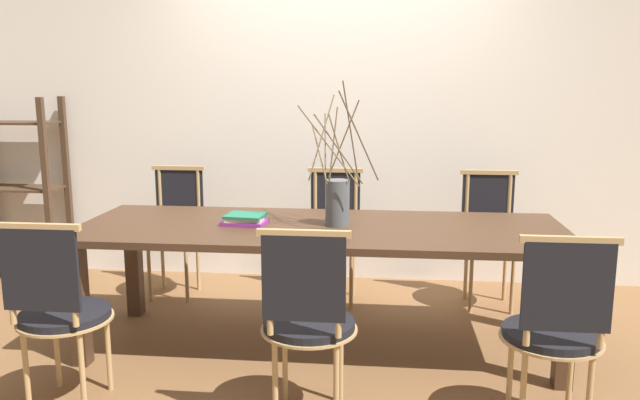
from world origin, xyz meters
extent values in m
plane|color=brown|center=(0.00, 0.00, 0.00)|extent=(16.00, 16.00, 0.00)
cube|color=silver|center=(0.00, 1.37, 1.15)|extent=(12.00, 0.06, 2.30)
cube|color=#422B1C|center=(0.00, 0.00, 0.71)|extent=(2.77, 0.97, 0.04)
cube|color=#422B1C|center=(-1.28, -0.38, 0.34)|extent=(0.09, 0.09, 0.69)
cube|color=#422B1C|center=(1.28, -0.38, 0.34)|extent=(0.09, 0.09, 0.69)
cube|color=#422B1C|center=(-1.28, 0.38, 0.34)|extent=(0.09, 0.09, 0.69)
cube|color=#422B1C|center=(1.28, 0.38, 0.34)|extent=(0.09, 0.09, 0.69)
cylinder|color=black|center=(-1.14, -0.78, 0.45)|extent=(0.42, 0.42, 0.04)
cylinder|color=tan|center=(-1.14, -0.78, 0.42)|extent=(0.44, 0.44, 0.01)
cylinder|color=tan|center=(-1.27, -0.65, 0.22)|extent=(0.03, 0.03, 0.43)
cylinder|color=tan|center=(-1.00, -0.65, 0.22)|extent=(0.03, 0.03, 0.43)
cylinder|color=tan|center=(-1.27, -0.92, 0.22)|extent=(0.03, 0.03, 0.43)
cylinder|color=tan|center=(-1.00, -0.92, 0.22)|extent=(0.03, 0.03, 0.43)
cylinder|color=tan|center=(-1.28, -0.96, 0.70)|extent=(0.03, 0.03, 0.47)
cylinder|color=tan|center=(-0.99, -0.96, 0.70)|extent=(0.03, 0.03, 0.47)
cube|color=black|center=(-1.14, -0.97, 0.72)|extent=(0.36, 0.02, 0.37)
cube|color=tan|center=(-1.14, -0.96, 0.92)|extent=(0.40, 0.03, 0.03)
cylinder|color=black|center=(0.03, -0.78, 0.45)|extent=(0.42, 0.42, 0.04)
cylinder|color=tan|center=(0.03, -0.78, 0.42)|extent=(0.44, 0.44, 0.01)
cylinder|color=tan|center=(-0.10, -0.65, 0.22)|extent=(0.03, 0.03, 0.43)
cylinder|color=tan|center=(0.17, -0.65, 0.22)|extent=(0.03, 0.03, 0.43)
cylinder|color=tan|center=(-0.10, -0.92, 0.22)|extent=(0.03, 0.03, 0.43)
cylinder|color=tan|center=(0.17, -0.92, 0.22)|extent=(0.03, 0.03, 0.43)
cylinder|color=tan|center=(-0.11, -0.96, 0.70)|extent=(0.03, 0.03, 0.47)
cylinder|color=tan|center=(0.18, -0.96, 0.70)|extent=(0.03, 0.03, 0.47)
cube|color=black|center=(0.03, -0.97, 0.72)|extent=(0.36, 0.02, 0.37)
cube|color=tan|center=(0.03, -0.96, 0.92)|extent=(0.40, 0.03, 0.03)
cylinder|color=black|center=(1.10, -0.78, 0.45)|extent=(0.42, 0.42, 0.04)
cylinder|color=tan|center=(1.10, -0.78, 0.42)|extent=(0.44, 0.44, 0.01)
cylinder|color=tan|center=(0.97, -0.65, 0.22)|extent=(0.03, 0.03, 0.43)
cylinder|color=tan|center=(1.24, -0.65, 0.22)|extent=(0.03, 0.03, 0.43)
cylinder|color=tan|center=(0.97, -0.92, 0.22)|extent=(0.03, 0.03, 0.43)
cylinder|color=tan|center=(1.24, -0.92, 0.22)|extent=(0.03, 0.03, 0.43)
cylinder|color=tan|center=(0.96, -0.96, 0.70)|extent=(0.03, 0.03, 0.47)
cylinder|color=tan|center=(1.25, -0.96, 0.70)|extent=(0.03, 0.03, 0.47)
cube|color=black|center=(1.10, -0.97, 0.72)|extent=(0.36, 0.02, 0.37)
cube|color=tan|center=(1.10, -0.96, 0.92)|extent=(0.40, 0.03, 0.03)
cylinder|color=black|center=(-1.15, 0.78, 0.45)|extent=(0.42, 0.42, 0.04)
cylinder|color=tan|center=(-1.15, 0.78, 0.42)|extent=(0.44, 0.44, 0.01)
cylinder|color=tan|center=(-1.01, 0.65, 0.22)|extent=(0.03, 0.03, 0.43)
cylinder|color=tan|center=(-1.29, 0.65, 0.22)|extent=(0.03, 0.03, 0.43)
cylinder|color=tan|center=(-1.01, 0.92, 0.22)|extent=(0.03, 0.03, 0.43)
cylinder|color=tan|center=(-1.29, 0.92, 0.22)|extent=(0.03, 0.03, 0.43)
cylinder|color=tan|center=(-1.00, 0.96, 0.70)|extent=(0.03, 0.03, 0.47)
cylinder|color=tan|center=(-1.30, 0.96, 0.70)|extent=(0.03, 0.03, 0.47)
cube|color=black|center=(-1.15, 0.97, 0.72)|extent=(0.36, 0.02, 0.37)
cube|color=tan|center=(-1.15, 0.96, 0.92)|extent=(0.40, 0.03, 0.03)
cylinder|color=black|center=(0.01, 0.78, 0.45)|extent=(0.42, 0.42, 0.04)
cylinder|color=tan|center=(0.01, 0.78, 0.42)|extent=(0.44, 0.44, 0.01)
cylinder|color=tan|center=(0.15, 0.65, 0.22)|extent=(0.03, 0.03, 0.43)
cylinder|color=tan|center=(-0.13, 0.65, 0.22)|extent=(0.03, 0.03, 0.43)
cylinder|color=tan|center=(0.15, 0.92, 0.22)|extent=(0.03, 0.03, 0.43)
cylinder|color=tan|center=(-0.13, 0.92, 0.22)|extent=(0.03, 0.03, 0.43)
cylinder|color=tan|center=(0.16, 0.96, 0.70)|extent=(0.03, 0.03, 0.47)
cylinder|color=tan|center=(-0.14, 0.96, 0.70)|extent=(0.03, 0.03, 0.47)
cube|color=black|center=(0.01, 0.97, 0.72)|extent=(0.36, 0.02, 0.37)
cube|color=tan|center=(0.01, 0.96, 0.92)|extent=(0.40, 0.03, 0.03)
cylinder|color=black|center=(1.09, 0.78, 0.45)|extent=(0.42, 0.42, 0.04)
cylinder|color=tan|center=(1.09, 0.78, 0.42)|extent=(0.44, 0.44, 0.01)
cylinder|color=tan|center=(1.23, 0.65, 0.22)|extent=(0.03, 0.03, 0.43)
cylinder|color=tan|center=(0.95, 0.65, 0.22)|extent=(0.03, 0.03, 0.43)
cylinder|color=tan|center=(1.23, 0.92, 0.22)|extent=(0.03, 0.03, 0.43)
cylinder|color=tan|center=(0.95, 0.92, 0.22)|extent=(0.03, 0.03, 0.43)
cylinder|color=tan|center=(1.24, 0.96, 0.70)|extent=(0.03, 0.03, 0.47)
cylinder|color=tan|center=(0.94, 0.96, 0.70)|extent=(0.03, 0.03, 0.47)
cube|color=black|center=(1.09, 0.97, 0.72)|extent=(0.36, 0.02, 0.37)
cube|color=tan|center=(1.09, 0.96, 0.92)|extent=(0.40, 0.03, 0.03)
cylinder|color=#4C5156|center=(0.10, 0.02, 0.86)|extent=(0.14, 0.14, 0.26)
cylinder|color=brown|center=(0.00, -0.03, 1.15)|extent=(0.11, 0.20, 0.32)
cylinder|color=brown|center=(0.22, -0.08, 1.24)|extent=(0.22, 0.26, 0.51)
cylinder|color=brown|center=(0.17, -0.02, 1.27)|extent=(0.09, 0.16, 0.55)
cylinder|color=brown|center=(0.07, 0.04, 1.19)|extent=(0.05, 0.06, 0.41)
cylinder|color=brown|center=(0.00, 0.09, 1.23)|extent=(0.14, 0.20, 0.48)
cylinder|color=brown|center=(0.03, 0.02, 1.17)|extent=(0.02, 0.15, 0.37)
cylinder|color=brown|center=(0.06, -0.14, 1.20)|extent=(0.34, 0.08, 0.43)
cylinder|color=brown|center=(0.12, 0.11, 1.21)|extent=(0.19, 0.06, 0.45)
cylinder|color=brown|center=(0.11, -0.11, 1.18)|extent=(0.27, 0.04, 0.38)
cylinder|color=brown|center=(0.11, -0.03, 1.18)|extent=(0.12, 0.03, 0.38)
cube|color=#842D8C|center=(-0.44, -0.01, 0.74)|extent=(0.26, 0.20, 0.02)
cube|color=beige|center=(-0.43, 0.00, 0.76)|extent=(0.21, 0.17, 0.02)
cube|color=#1E6B4C|center=(-0.43, 0.00, 0.78)|extent=(0.24, 0.21, 0.01)
cube|color=#422D1E|center=(-2.19, 0.97, 0.71)|extent=(0.04, 0.04, 1.43)
cube|color=#422D1E|center=(-2.19, 1.28, 0.71)|extent=(0.04, 0.04, 1.43)
cube|color=#422D1E|center=(-2.52, 1.13, 0.17)|extent=(0.66, 0.31, 0.02)
cube|color=#422D1E|center=(-2.52, 1.13, 0.71)|extent=(0.66, 0.31, 0.02)
cube|color=#422D1E|center=(-2.52, 1.13, 1.23)|extent=(0.66, 0.31, 0.02)
camera|label=1|loc=(0.36, -3.45, 1.53)|focal=35.00mm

